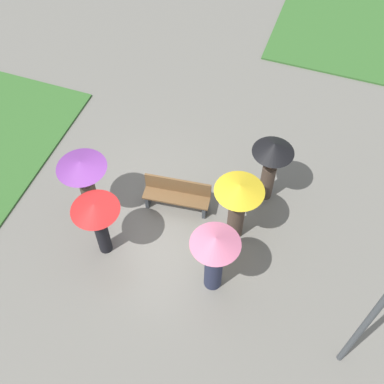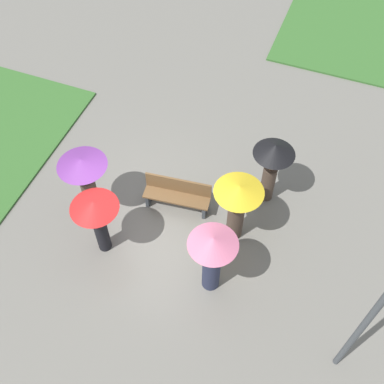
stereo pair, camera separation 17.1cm
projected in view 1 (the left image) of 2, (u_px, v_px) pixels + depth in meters
ground_plane at (144, 222)px, 11.78m from camera, size 90.00×90.00×0.00m
lawn_patch_far at (378, 12)px, 16.98m from camera, size 6.48×7.75×0.06m
park_bench at (177, 194)px, 11.70m from camera, size 1.67×0.61×0.90m
crowd_person_pink at (215, 254)px, 9.77m from camera, size 1.03×1.03×1.94m
crowd_person_purple at (85, 178)px, 10.88m from camera, size 1.13×1.13×1.91m
crowd_person_black at (272, 160)px, 11.15m from camera, size 0.97×0.97×1.93m
crowd_person_red at (97, 216)px, 10.25m from camera, size 1.05×1.05×1.81m
crowd_person_yellow at (238, 202)px, 10.58m from camera, size 1.10×1.10×1.87m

